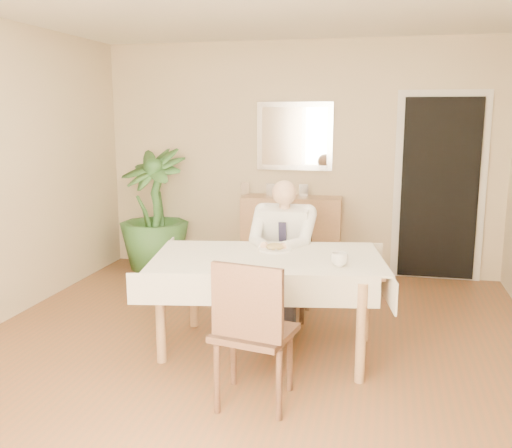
% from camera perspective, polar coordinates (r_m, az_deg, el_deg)
% --- Properties ---
extents(room, '(5.00, 5.02, 2.60)m').
position_cam_1_polar(room, '(4.08, -1.09, 3.91)').
color(room, brown).
rests_on(room, ground).
extents(window, '(1.34, 0.04, 1.44)m').
position_cam_1_polar(window, '(1.79, -20.47, -1.13)').
color(window, silver).
rests_on(window, room).
extents(doorway, '(0.96, 0.07, 2.10)m').
position_cam_1_polar(doorway, '(6.47, 17.86, 3.34)').
color(doorway, silver).
rests_on(doorway, ground).
extents(mirror, '(0.86, 0.04, 0.76)m').
position_cam_1_polar(mirror, '(6.49, 3.87, 8.74)').
color(mirror, silver).
rests_on(mirror, room).
extents(dining_table, '(1.89, 1.31, 0.75)m').
position_cam_1_polar(dining_table, '(4.29, 1.17, -4.34)').
color(dining_table, '#A9784F').
rests_on(dining_table, ground).
extents(chair_far, '(0.45, 0.45, 0.87)m').
position_cam_1_polar(chair_far, '(5.17, 3.14, -3.74)').
color(chair_far, '#45291E').
rests_on(chair_far, ground).
extents(chair_near, '(0.53, 0.53, 0.95)m').
position_cam_1_polar(chair_near, '(3.51, -0.45, -10.17)').
color(chair_near, '#45291E').
rests_on(chair_near, ground).
extents(seated_man, '(0.48, 0.72, 1.24)m').
position_cam_1_polar(seated_man, '(4.85, 2.60, -2.26)').
color(seated_man, white).
rests_on(seated_man, ground).
extents(plate, '(0.26, 0.26, 0.02)m').
position_cam_1_polar(plate, '(4.45, 1.91, -2.55)').
color(plate, white).
rests_on(plate, dining_table).
extents(food, '(0.14, 0.14, 0.06)m').
position_cam_1_polar(food, '(4.45, 1.91, -2.27)').
color(food, olive).
rests_on(food, dining_table).
extents(knife, '(0.01, 0.13, 0.01)m').
position_cam_1_polar(knife, '(4.39, 2.28, -2.54)').
color(knife, silver).
rests_on(knife, dining_table).
extents(fork, '(0.01, 0.13, 0.01)m').
position_cam_1_polar(fork, '(4.40, 1.25, -2.49)').
color(fork, silver).
rests_on(fork, dining_table).
extents(coffee_mug, '(0.15, 0.15, 0.09)m').
position_cam_1_polar(coffee_mug, '(4.04, 8.34, -3.52)').
color(coffee_mug, white).
rests_on(coffee_mug, dining_table).
extents(sideboard, '(1.12, 0.43, 0.89)m').
position_cam_1_polar(sideboard, '(6.48, 3.53, -1.13)').
color(sideboard, '#A9784F').
rests_on(sideboard, ground).
extents(photo_frame_left, '(0.10, 0.02, 0.14)m').
position_cam_1_polar(photo_frame_left, '(6.55, -1.10, 3.57)').
color(photo_frame_left, silver).
rests_on(photo_frame_left, sideboard).
extents(photo_frame_center, '(0.10, 0.02, 0.14)m').
position_cam_1_polar(photo_frame_center, '(6.46, 1.50, 3.47)').
color(photo_frame_center, silver).
rests_on(photo_frame_center, sideboard).
extents(photo_frame_right, '(0.10, 0.02, 0.14)m').
position_cam_1_polar(photo_frame_right, '(6.41, 4.80, 3.37)').
color(photo_frame_right, silver).
rests_on(photo_frame_right, sideboard).
extents(potted_palm, '(1.00, 1.00, 1.41)m').
position_cam_1_polar(potted_palm, '(6.68, -10.18, 1.35)').
color(potted_palm, '#2F5C28').
rests_on(potted_palm, ground).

